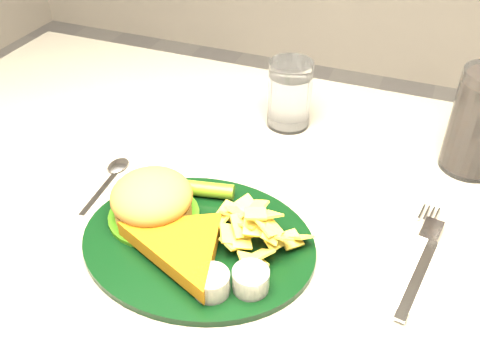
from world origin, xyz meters
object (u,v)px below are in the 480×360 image
at_px(fork_napkin, 418,272).
at_px(water_glass, 290,94).
at_px(table, 227,359).
at_px(dinner_plate, 197,225).

bearing_deg(fork_napkin, water_glass, 141.54).
height_order(table, dinner_plate, dinner_plate).
bearing_deg(dinner_plate, table, 91.56).
distance_m(water_glass, fork_napkin, 0.36).
xyz_separation_m(dinner_plate, fork_napkin, (0.26, 0.05, -0.03)).
xyz_separation_m(table, dinner_plate, (0.01, -0.09, 0.41)).
relative_size(table, fork_napkin, 6.66).
bearing_deg(water_glass, fork_napkin, -47.40).
distance_m(table, fork_napkin, 0.47).
relative_size(water_glass, fork_napkin, 0.62).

